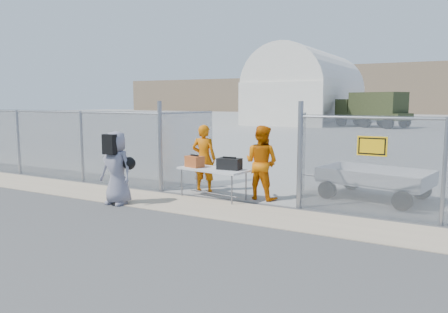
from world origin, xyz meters
The scene contains 13 objects.
ground centered at (0.00, 0.00, 0.00)m, with size 160.00×160.00×0.00m, color #3D3D3D.
tarmac_inside centered at (0.00, 42.00, 0.01)m, with size 160.00×80.00×0.01m, color gray.
dirt_strip centered at (0.00, 1.00, 0.01)m, with size 44.00×1.60×0.01m, color tan.
chain_link_fence centered at (0.00, 2.00, 1.10)m, with size 40.00×0.20×2.20m, color gray, non-canonical shape.
quonset_hangar centered at (-10.00, 40.00, 4.00)m, with size 9.00×18.00×8.00m, color white, non-canonical shape.
folding_table centered at (-0.29, 1.95, 0.39)m, with size 1.83×0.76×0.78m, color silver, non-canonical shape.
orange_bag centered at (-0.84, 1.93, 0.92)m, with size 0.46×0.31×0.29m, color #BF5825.
black_duffel centered at (0.15, 2.01, 0.92)m, with size 0.59×0.34×0.28m, color black.
security_worker_left centered at (-0.93, 2.55, 0.93)m, with size 0.68×0.45×1.86m, color #DB6704.
security_worker_right centered at (0.84, 2.45, 0.94)m, with size 0.92×0.72×1.89m, color #DB6704.
visitor centered at (-2.02, 0.27, 0.89)m, with size 0.87×0.57×1.78m, color gray.
utility_trailer centered at (3.38, 3.85, 0.42)m, with size 3.44×1.77×0.83m, color silver, non-canonical shape.
military_truck centered at (-2.16, 34.54, 1.61)m, with size 6.73×2.49×3.21m, color #31391D, non-canonical shape.
Camera 1 is at (5.27, -7.61, 2.53)m, focal length 35.00 mm.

